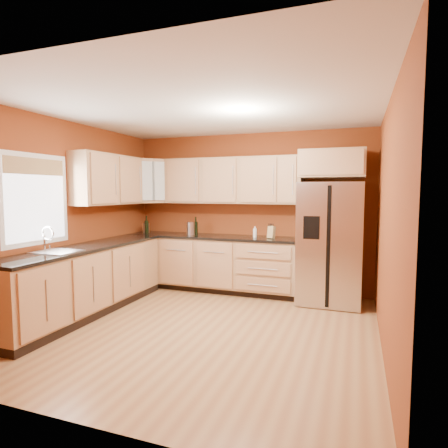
% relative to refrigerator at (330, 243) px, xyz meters
% --- Properties ---
extents(floor, '(4.00, 4.00, 0.00)m').
position_rel_refrigerator_xyz_m(floor, '(-1.35, -1.62, -0.89)').
color(floor, '#9F683D').
rests_on(floor, ground).
extents(ceiling, '(4.00, 4.00, 0.00)m').
position_rel_refrigerator_xyz_m(ceiling, '(-1.35, -1.62, 1.71)').
color(ceiling, silver).
rests_on(ceiling, wall_back).
extents(wall_back, '(4.00, 0.04, 2.60)m').
position_rel_refrigerator_xyz_m(wall_back, '(-1.35, 0.38, 0.41)').
color(wall_back, maroon).
rests_on(wall_back, floor).
extents(wall_front, '(4.00, 0.04, 2.60)m').
position_rel_refrigerator_xyz_m(wall_front, '(-1.35, -3.62, 0.41)').
color(wall_front, maroon).
rests_on(wall_front, floor).
extents(wall_left, '(0.04, 4.00, 2.60)m').
position_rel_refrigerator_xyz_m(wall_left, '(-3.35, -1.62, 0.41)').
color(wall_left, maroon).
rests_on(wall_left, floor).
extents(wall_right, '(0.04, 4.00, 2.60)m').
position_rel_refrigerator_xyz_m(wall_right, '(0.65, -1.62, 0.41)').
color(wall_right, maroon).
rests_on(wall_right, floor).
extents(base_cabinets_back, '(2.90, 0.60, 0.88)m').
position_rel_refrigerator_xyz_m(base_cabinets_back, '(-1.90, 0.07, -0.45)').
color(base_cabinets_back, '#A87A51').
rests_on(base_cabinets_back, floor).
extents(base_cabinets_left, '(0.60, 2.80, 0.88)m').
position_rel_refrigerator_xyz_m(base_cabinets_left, '(-3.05, -1.62, -0.45)').
color(base_cabinets_left, '#A87A51').
rests_on(base_cabinets_left, floor).
extents(countertop_back, '(2.90, 0.62, 0.04)m').
position_rel_refrigerator_xyz_m(countertop_back, '(-1.90, 0.06, 0.01)').
color(countertop_back, black).
rests_on(countertop_back, base_cabinets_back).
extents(countertop_left, '(0.62, 2.80, 0.04)m').
position_rel_refrigerator_xyz_m(countertop_left, '(-3.04, -1.62, 0.01)').
color(countertop_left, black).
rests_on(countertop_left, base_cabinets_left).
extents(upper_cabinets_back, '(2.30, 0.33, 0.75)m').
position_rel_refrigerator_xyz_m(upper_cabinets_back, '(-1.60, 0.21, 0.94)').
color(upper_cabinets_back, '#A87A51').
rests_on(upper_cabinets_back, wall_back).
extents(upper_cabinets_left, '(0.33, 1.35, 0.75)m').
position_rel_refrigerator_xyz_m(upper_cabinets_left, '(-3.19, -0.90, 0.94)').
color(upper_cabinets_left, '#A87A51').
rests_on(upper_cabinets_left, wall_left).
extents(corner_upper_cabinet, '(0.67, 0.67, 0.75)m').
position_rel_refrigerator_xyz_m(corner_upper_cabinet, '(-3.02, 0.04, 0.94)').
color(corner_upper_cabinet, '#A87A51').
rests_on(corner_upper_cabinet, wall_back).
extents(over_fridge_cabinet, '(0.92, 0.60, 0.40)m').
position_rel_refrigerator_xyz_m(over_fridge_cabinet, '(0.00, 0.07, 1.16)').
color(over_fridge_cabinet, '#A87A51').
rests_on(over_fridge_cabinet, wall_back).
extents(refrigerator, '(0.90, 0.75, 1.78)m').
position_rel_refrigerator_xyz_m(refrigerator, '(0.00, 0.00, 0.00)').
color(refrigerator, silver).
rests_on(refrigerator, floor).
extents(window, '(0.03, 0.90, 1.00)m').
position_rel_refrigerator_xyz_m(window, '(-3.33, -2.12, 0.66)').
color(window, white).
rests_on(window, wall_left).
extents(sink_faucet, '(0.50, 0.42, 0.30)m').
position_rel_refrigerator_xyz_m(sink_faucet, '(-3.04, -2.12, 0.18)').
color(sink_faucet, silver).
rests_on(sink_faucet, countertop_left).
extents(canister_left, '(0.17, 0.17, 0.22)m').
position_rel_refrigerator_xyz_m(canister_left, '(-2.25, 0.01, 0.14)').
color(canister_left, silver).
rests_on(canister_left, countertop_back).
extents(canister_right, '(0.11, 0.11, 0.18)m').
position_rel_refrigerator_xyz_m(canister_right, '(-3.12, 0.03, 0.12)').
color(canister_right, silver).
rests_on(canister_right, countertop_back).
extents(wine_bottle_a, '(0.07, 0.07, 0.31)m').
position_rel_refrigerator_xyz_m(wine_bottle_a, '(-3.08, -0.01, 0.18)').
color(wine_bottle_a, black).
rests_on(wine_bottle_a, countertop_back).
extents(wine_bottle_b, '(0.09, 0.09, 0.30)m').
position_rel_refrigerator_xyz_m(wine_bottle_b, '(-2.19, 0.08, 0.18)').
color(wine_bottle_b, black).
rests_on(wine_bottle_b, countertop_back).
extents(knife_block, '(0.11, 0.11, 0.19)m').
position_rel_refrigerator_xyz_m(knife_block, '(-0.88, 0.02, 0.13)').
color(knife_block, tan).
rests_on(knife_block, countertop_back).
extents(soap_dispenser, '(0.06, 0.06, 0.18)m').
position_rel_refrigerator_xyz_m(soap_dispenser, '(-1.16, 0.07, 0.12)').
color(soap_dispenser, white).
rests_on(soap_dispenser, countertop_back).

